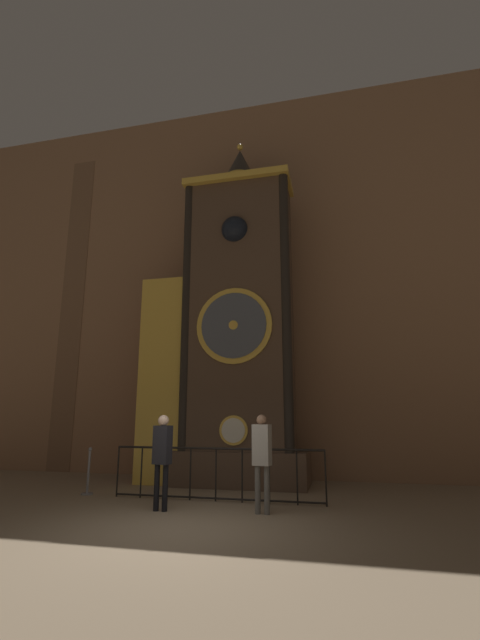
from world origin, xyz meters
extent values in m
plane|color=#847056|center=(0.00, 0.00, 0.00)|extent=(28.00, 28.00, 0.00)
cube|color=#936B4C|center=(0.00, 6.29, 6.40)|extent=(24.00, 0.30, 12.80)
cube|color=brown|center=(-6.60, 6.19, 5.76)|extent=(0.90, 0.12, 11.52)
cube|color=brown|center=(-0.03, 4.79, 0.45)|extent=(3.71, 1.61, 0.91)
cube|color=brown|center=(-0.03, 4.79, 4.87)|extent=(2.97, 1.40, 7.93)
cube|color=gold|center=(-0.03, 4.68, 8.74)|extent=(3.21, 1.54, 0.20)
cylinder|color=gold|center=(-0.03, 4.06, 1.46)|extent=(0.76, 0.05, 0.76)
cylinder|color=silver|center=(-0.03, 4.03, 1.46)|extent=(0.62, 0.03, 0.62)
cylinder|color=gold|center=(-0.03, 4.06, 4.24)|extent=(2.12, 0.07, 2.12)
cylinder|color=#4C515B|center=(-0.03, 4.01, 4.24)|extent=(1.82, 0.04, 1.82)
cylinder|color=gold|center=(-0.03, 3.99, 4.24)|extent=(0.25, 0.02, 0.25)
cube|color=#30241B|center=(-0.03, 4.58, 7.10)|extent=(0.99, 0.42, 0.99)
sphere|color=black|center=(-0.03, 4.16, 7.10)|extent=(0.79, 0.79, 0.79)
cylinder|color=black|center=(-1.45, 4.17, 4.87)|extent=(0.28, 0.28, 7.93)
cylinder|color=black|center=(1.40, 4.17, 4.87)|extent=(0.28, 0.28, 7.93)
cylinder|color=gold|center=(-0.03, 4.79, 8.99)|extent=(0.97, 0.97, 0.30)
cone|color=black|center=(-0.03, 4.79, 9.63)|extent=(0.92, 0.92, 0.97)
sphere|color=gold|center=(-0.03, 4.79, 10.24)|extent=(0.20, 0.20, 0.20)
cube|color=maroon|center=(-2.21, 4.84, 2.90)|extent=(1.30, 1.19, 5.81)
cube|color=gold|center=(-2.21, 4.23, 2.90)|extent=(1.36, 0.06, 5.81)
cylinder|color=black|center=(-2.43, 2.54, 0.56)|extent=(0.04, 0.04, 1.13)
cylinder|color=black|center=(-1.84, 2.54, 0.56)|extent=(0.04, 0.04, 1.13)
cylinder|color=black|center=(-1.24, 2.54, 0.56)|extent=(0.04, 0.04, 1.13)
cylinder|color=black|center=(-0.64, 2.54, 0.56)|extent=(0.04, 0.04, 1.13)
cylinder|color=black|center=(-0.04, 2.54, 0.56)|extent=(0.04, 0.04, 1.13)
cylinder|color=black|center=(0.56, 2.54, 0.56)|extent=(0.04, 0.04, 1.13)
cylinder|color=black|center=(1.15, 2.54, 0.56)|extent=(0.04, 0.04, 1.13)
cylinder|color=black|center=(1.75, 2.54, 0.56)|extent=(0.04, 0.04, 1.13)
cylinder|color=black|center=(2.35, 2.54, 0.56)|extent=(0.04, 0.04, 1.13)
cylinder|color=black|center=(-0.04, 2.54, 1.11)|extent=(4.78, 0.05, 0.05)
cylinder|color=black|center=(-0.04, 2.54, 0.06)|extent=(4.78, 0.04, 0.04)
cylinder|color=black|center=(-0.91, 1.33, 0.44)|extent=(0.11, 0.11, 0.88)
cylinder|color=black|center=(-0.73, 1.33, 0.44)|extent=(0.11, 0.11, 0.88)
cube|color=black|center=(-0.82, 1.33, 1.25)|extent=(0.38, 0.29, 0.75)
sphere|color=beige|center=(-0.82, 1.33, 1.73)|extent=(0.22, 0.22, 0.22)
cylinder|color=#58554F|center=(1.10, 1.55, 0.44)|extent=(0.11, 0.11, 0.88)
cylinder|color=#58554F|center=(1.28, 1.55, 0.44)|extent=(0.11, 0.11, 0.88)
cube|color=gray|center=(1.19, 1.55, 1.27)|extent=(0.37, 0.28, 0.78)
sphere|color=#8C664C|center=(1.19, 1.55, 1.75)|extent=(0.20, 0.20, 0.20)
cylinder|color=gray|center=(-3.25, 2.62, 0.02)|extent=(0.28, 0.28, 0.04)
cylinder|color=gray|center=(-3.25, 2.62, 0.50)|extent=(0.06, 0.06, 1.00)
sphere|color=gray|center=(-3.25, 2.62, 1.03)|extent=(0.09, 0.09, 0.09)
camera|label=1|loc=(2.78, -7.04, 1.83)|focal=24.00mm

